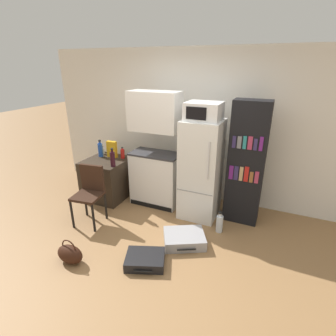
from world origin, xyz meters
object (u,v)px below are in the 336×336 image
object	(u,v)px
bottle_blue_soda	(100,150)
chair	(90,189)
bottle_clear_short	(103,151)
water_bottle_front	(219,223)
cereal_box	(112,149)
handbag	(70,254)
side_table	(108,178)
bookshelf	(246,164)
refrigerator	(201,170)
suitcase_large_flat	(184,239)
bottle_ketchup_red	(123,154)
kitchen_hutch	(155,156)
suitcase_small_flat	(145,260)
microwave	(204,111)
bottle_wine_dark	(113,159)

from	to	relation	value
bottle_blue_soda	chair	xyz separation A→B (m)	(0.46, -0.90, -0.31)
bottle_clear_short	water_bottle_front	world-z (taller)	bottle_clear_short
cereal_box	handbag	xyz separation A→B (m)	(0.60, -1.85, -0.76)
side_table	bookshelf	xyz separation A→B (m)	(2.41, 0.22, 0.58)
refrigerator	bottle_blue_soda	xyz separation A→B (m)	(-1.95, 0.03, 0.07)
side_table	bookshelf	world-z (taller)	bookshelf
bottle_clear_short	suitcase_large_flat	size ratio (longest dim) A/B	0.21
side_table	bottle_ketchup_red	bearing A→B (deg)	41.43
kitchen_hutch	bookshelf	size ratio (longest dim) A/B	1.03
suitcase_small_flat	water_bottle_front	xyz separation A→B (m)	(0.68, 1.05, 0.08)
side_table	chair	bearing A→B (deg)	-71.32
microwave	bottle_ketchup_red	xyz separation A→B (m)	(-1.52, 0.12, -0.89)
kitchen_hutch	bottle_clear_short	distance (m)	1.19
bottle_ketchup_red	cereal_box	xyz separation A→B (m)	(-0.21, -0.02, 0.06)
kitchen_hutch	handbag	world-z (taller)	kitchen_hutch
suitcase_small_flat	chair	bearing A→B (deg)	135.29
bottle_ketchup_red	suitcase_large_flat	bearing A→B (deg)	-30.86
bottle_wine_dark	microwave	bearing A→B (deg)	11.65
suitcase_large_flat	water_bottle_front	world-z (taller)	water_bottle_front
bottle_wine_dark	bottle_ketchup_red	xyz separation A→B (m)	(-0.08, 0.41, -0.05)
microwave	bottle_clear_short	xyz separation A→B (m)	(-2.00, 0.17, -0.92)
bottle_blue_soda	suitcase_large_flat	bearing A→B (deg)	-23.23
bottle_clear_short	chair	world-z (taller)	chair
chair	handbag	world-z (taller)	chair
microwave	suitcase_small_flat	world-z (taller)	microwave
bookshelf	bottle_wine_dark	bearing A→B (deg)	-168.35
suitcase_small_flat	handbag	xyz separation A→B (m)	(-0.87, -0.36, 0.06)
suitcase_large_flat	bookshelf	bearing A→B (deg)	29.72
kitchen_hutch	suitcase_large_flat	distance (m)	1.49
bottle_blue_soda	cereal_box	size ratio (longest dim) A/B	1.05
microwave	handbag	world-z (taller)	microwave
cereal_box	chair	bearing A→B (deg)	-75.76
bottle_wine_dark	kitchen_hutch	bearing A→B (deg)	30.69
suitcase_small_flat	handbag	distance (m)	0.94
kitchen_hutch	water_bottle_front	distance (m)	1.52
cereal_box	handbag	world-z (taller)	cereal_box
bottle_wine_dark	chair	xyz separation A→B (m)	(-0.04, -0.57, -0.31)
refrigerator	bottle_blue_soda	size ratio (longest dim) A/B	5.01
refrigerator	chair	xyz separation A→B (m)	(-1.49, -0.87, -0.24)
kitchen_hutch	suitcase_small_flat	xyz separation A→B (m)	(0.57, -1.47, -0.83)
suitcase_large_flat	side_table	bearing A→B (deg)	129.69
bookshelf	suitcase_large_flat	size ratio (longest dim) A/B	2.72
bottle_clear_short	handbag	world-z (taller)	bottle_clear_short
refrigerator	water_bottle_front	size ratio (longest dim) A/B	4.70
bottle_wine_dark	handbag	size ratio (longest dim) A/B	0.89
bottle_ketchup_red	cereal_box	world-z (taller)	cereal_box
kitchen_hutch	bottle_clear_short	xyz separation A→B (m)	(-1.18, 0.10, -0.10)
handbag	bottle_clear_short	bearing A→B (deg)	114.50
kitchen_hutch	bookshelf	bearing A→B (deg)	2.60
kitchen_hutch	chair	distance (m)	1.19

